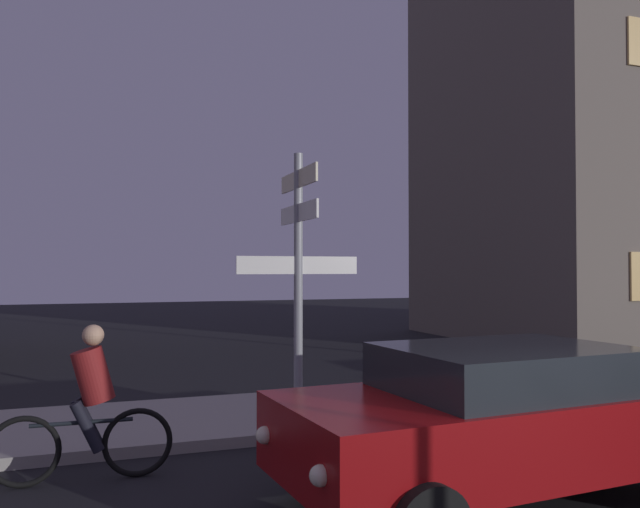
% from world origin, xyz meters
% --- Properties ---
extents(sidewalk_kerb, '(40.00, 2.65, 0.14)m').
position_xyz_m(sidewalk_kerb, '(0.00, 5.85, 0.07)').
color(sidewalk_kerb, '#9E9991').
rests_on(sidewalk_kerb, ground_plane).
extents(signpost, '(1.70, 1.56, 3.61)m').
position_xyz_m(signpost, '(-1.04, 5.06, 2.30)').
color(signpost, gray).
rests_on(signpost, sidewalk_kerb).
extents(car_near_left, '(4.33, 2.26, 1.45)m').
position_xyz_m(car_near_left, '(-0.07, 1.94, 0.79)').
color(car_near_left, maroon).
rests_on(car_near_left, ground_plane).
extents(cyclist, '(1.82, 0.33, 1.61)m').
position_xyz_m(cyclist, '(-3.71, 3.86, 0.75)').
color(cyclist, black).
rests_on(cyclist, ground_plane).
extents(building_right_block, '(12.34, 8.48, 12.68)m').
position_xyz_m(building_right_block, '(13.31, 13.18, 6.34)').
color(building_right_block, '#6B6056').
rests_on(building_right_block, ground_plane).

